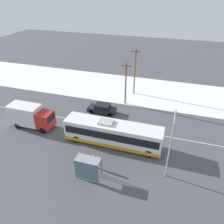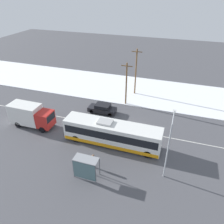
{
  "view_description": "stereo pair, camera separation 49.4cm",
  "coord_description": "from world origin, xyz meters",
  "px_view_note": "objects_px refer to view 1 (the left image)",
  "views": [
    {
      "loc": [
        5.24,
        -24.53,
        17.85
      ],
      "look_at": [
        -3.02,
        1.68,
        1.4
      ],
      "focal_mm": 35.0,
      "sensor_mm": 36.0,
      "label": 1
    },
    {
      "loc": [
        5.71,
        -24.38,
        17.85
      ],
      "look_at": [
        -3.02,
        1.68,
        1.4
      ],
      "focal_mm": 35.0,
      "sensor_mm": 36.0,
      "label": 2
    }
  ],
  "objects_px": {
    "box_truck": "(30,116)",
    "utility_pole_snowlot": "(135,71)",
    "pedestrian_at_stop": "(95,160)",
    "city_bus": "(113,134)",
    "bus_shelter": "(87,166)",
    "sedan_car": "(102,108)",
    "streetlamp": "(171,140)",
    "utility_pole_roadside": "(126,83)"
  },
  "relations": [
    {
      "from": "city_bus",
      "to": "box_truck",
      "type": "relative_size",
      "value": 1.94
    },
    {
      "from": "pedestrian_at_stop",
      "to": "bus_shelter",
      "type": "bearing_deg",
      "value": -96.81
    },
    {
      "from": "pedestrian_at_stop",
      "to": "bus_shelter",
      "type": "distance_m",
      "value": 1.73
    },
    {
      "from": "streetlamp",
      "to": "utility_pole_snowlot",
      "type": "bearing_deg",
      "value": 113.02
    },
    {
      "from": "box_truck",
      "to": "utility_pole_snowlot",
      "type": "relative_size",
      "value": 0.76
    },
    {
      "from": "city_bus",
      "to": "utility_pole_snowlot",
      "type": "distance_m",
      "value": 15.32
    },
    {
      "from": "sedan_car",
      "to": "streetlamp",
      "type": "bearing_deg",
      "value": 138.25
    },
    {
      "from": "city_bus",
      "to": "pedestrian_at_stop",
      "type": "relative_size",
      "value": 6.68
    },
    {
      "from": "box_truck",
      "to": "utility_pole_snowlot",
      "type": "bearing_deg",
      "value": 52.11
    },
    {
      "from": "pedestrian_at_stop",
      "to": "utility_pole_snowlot",
      "type": "xyz_separation_m",
      "value": [
        -0.03,
        19.66,
        3.21
      ]
    },
    {
      "from": "city_bus",
      "to": "sedan_car",
      "type": "distance_m",
      "value": 7.93
    },
    {
      "from": "sedan_car",
      "to": "city_bus",
      "type": "bearing_deg",
      "value": 119.59
    },
    {
      "from": "utility_pole_roadside",
      "to": "utility_pole_snowlot",
      "type": "relative_size",
      "value": 0.87
    },
    {
      "from": "sedan_car",
      "to": "bus_shelter",
      "type": "distance_m",
      "value": 13.49
    },
    {
      "from": "sedan_car",
      "to": "pedestrian_at_stop",
      "type": "relative_size",
      "value": 2.38
    },
    {
      "from": "pedestrian_at_stop",
      "to": "utility_pole_roadside",
      "type": "height_order",
      "value": "utility_pole_roadside"
    },
    {
      "from": "box_truck",
      "to": "pedestrian_at_stop",
      "type": "xyz_separation_m",
      "value": [
        11.55,
        -4.86,
        -0.66
      ]
    },
    {
      "from": "city_bus",
      "to": "box_truck",
      "type": "distance_m",
      "value": 12.18
    },
    {
      "from": "sedan_car",
      "to": "bus_shelter",
      "type": "bearing_deg",
      "value": 103.21
    },
    {
      "from": "box_truck",
      "to": "bus_shelter",
      "type": "distance_m",
      "value": 13.08
    },
    {
      "from": "sedan_car",
      "to": "bus_shelter",
      "type": "height_order",
      "value": "bus_shelter"
    },
    {
      "from": "utility_pole_snowlot",
      "to": "pedestrian_at_stop",
      "type": "bearing_deg",
      "value": -89.91
    },
    {
      "from": "pedestrian_at_stop",
      "to": "city_bus",
      "type": "bearing_deg",
      "value": 82.24
    },
    {
      "from": "city_bus",
      "to": "sedan_car",
      "type": "bearing_deg",
      "value": 119.59
    },
    {
      "from": "pedestrian_at_stop",
      "to": "utility_pole_snowlot",
      "type": "relative_size",
      "value": 0.22
    },
    {
      "from": "box_truck",
      "to": "utility_pole_roadside",
      "type": "bearing_deg",
      "value": 43.49
    },
    {
      "from": "city_bus",
      "to": "pedestrian_at_stop",
      "type": "xyz_separation_m",
      "value": [
        -0.63,
        -4.61,
        -0.46
      ]
    },
    {
      "from": "city_bus",
      "to": "box_truck",
      "type": "bearing_deg",
      "value": 178.82
    },
    {
      "from": "utility_pole_roadside",
      "to": "utility_pole_snowlot",
      "type": "bearing_deg",
      "value": 83.24
    },
    {
      "from": "utility_pole_snowlot",
      "to": "bus_shelter",
      "type": "bearing_deg",
      "value": -90.44
    },
    {
      "from": "streetlamp",
      "to": "city_bus",
      "type": "bearing_deg",
      "value": 158.0
    },
    {
      "from": "box_truck",
      "to": "streetlamp",
      "type": "height_order",
      "value": "streetlamp"
    },
    {
      "from": "bus_shelter",
      "to": "utility_pole_roadside",
      "type": "height_order",
      "value": "utility_pole_roadside"
    },
    {
      "from": "bus_shelter",
      "to": "utility_pole_snowlot",
      "type": "relative_size",
      "value": 0.31
    },
    {
      "from": "streetlamp",
      "to": "utility_pole_roadside",
      "type": "relative_size",
      "value": 0.94
    },
    {
      "from": "streetlamp",
      "to": "bus_shelter",
      "type": "bearing_deg",
      "value": -156.08
    },
    {
      "from": "city_bus",
      "to": "pedestrian_at_stop",
      "type": "bearing_deg",
      "value": -97.76
    },
    {
      "from": "box_truck",
      "to": "sedan_car",
      "type": "bearing_deg",
      "value": 38.63
    },
    {
      "from": "box_truck",
      "to": "pedestrian_at_stop",
      "type": "distance_m",
      "value": 12.55
    },
    {
      "from": "city_bus",
      "to": "pedestrian_at_stop",
      "type": "distance_m",
      "value": 4.68
    },
    {
      "from": "box_truck",
      "to": "utility_pole_roadside",
      "type": "height_order",
      "value": "utility_pole_roadside"
    },
    {
      "from": "box_truck",
      "to": "streetlamp",
      "type": "xyz_separation_m",
      "value": [
        19.1,
        -3.05,
        2.58
      ]
    }
  ]
}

